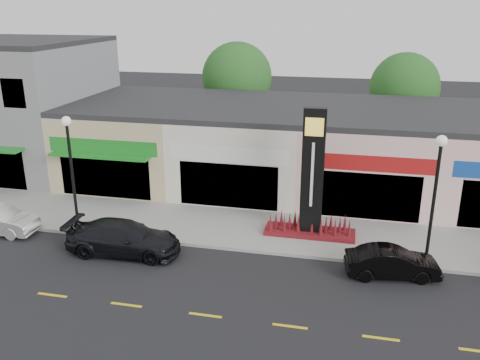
% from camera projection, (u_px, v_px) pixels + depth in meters
% --- Properties ---
extents(ground, '(120.00, 120.00, 0.00)m').
position_uv_depth(ground, '(226.00, 274.00, 20.66)').
color(ground, black).
rests_on(ground, ground).
extents(sidewalk, '(52.00, 4.30, 0.15)m').
position_uv_depth(sidewalk, '(248.00, 228.00, 24.65)').
color(sidewalk, gray).
rests_on(sidewalk, ground).
extents(curb, '(52.00, 0.20, 0.15)m').
position_uv_depth(curb, '(237.00, 249.00, 22.57)').
color(curb, gray).
rests_on(curb, ground).
extents(building_grey_2story, '(12.00, 10.95, 8.30)m').
position_uv_depth(building_grey_2story, '(4.00, 104.00, 33.59)').
color(building_grey_2story, slate).
rests_on(building_grey_2story, ground).
extents(shop_beige, '(7.00, 10.85, 4.80)m').
position_uv_depth(shop_beige, '(140.00, 137.00, 32.19)').
color(shop_beige, tan).
rests_on(shop_beige, ground).
extents(shop_cream, '(7.00, 10.01, 4.80)m').
position_uv_depth(shop_cream, '(248.00, 143.00, 30.76)').
color(shop_cream, beige).
rests_on(shop_cream, ground).
extents(shop_pink_w, '(7.00, 10.01, 4.80)m').
position_uv_depth(shop_pink_w, '(366.00, 150.00, 29.32)').
color(shop_pink_w, beige).
rests_on(shop_pink_w, ground).
extents(tree_rear_west, '(5.20, 5.20, 7.83)m').
position_uv_depth(tree_rear_west, '(237.00, 77.00, 37.75)').
color(tree_rear_west, '#382619').
rests_on(tree_rear_west, ground).
extents(tree_rear_mid, '(4.80, 4.80, 7.29)m').
position_uv_depth(tree_rear_mid, '(404.00, 87.00, 35.39)').
color(tree_rear_mid, '#382619').
rests_on(tree_rear_mid, ground).
extents(lamp_west_near, '(0.44, 0.44, 5.47)m').
position_uv_depth(lamp_west_near, '(71.00, 162.00, 23.47)').
color(lamp_west_near, black).
rests_on(lamp_west_near, sidewalk).
extents(lamp_east_near, '(0.44, 0.44, 5.47)m').
position_uv_depth(lamp_east_near, '(435.00, 188.00, 20.18)').
color(lamp_east_near, black).
rests_on(lamp_east_near, sidewalk).
extents(pylon_sign, '(4.20, 1.30, 6.00)m').
position_uv_depth(pylon_sign, '(312.00, 192.00, 23.17)').
color(pylon_sign, '#580F18').
rests_on(pylon_sign, sidewalk).
extents(car_dark_sedan, '(2.26, 5.08, 1.45)m').
position_uv_depth(car_dark_sedan, '(124.00, 238.00, 22.15)').
color(car_dark_sedan, black).
rests_on(car_dark_sedan, ground).
extents(car_black_conv, '(1.83, 3.84, 1.22)m').
position_uv_depth(car_black_conv, '(392.00, 263.00, 20.28)').
color(car_black_conv, black).
rests_on(car_black_conv, ground).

